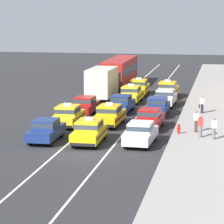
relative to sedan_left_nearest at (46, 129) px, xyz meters
The scene contains 24 objects.
ground_plane 4.55m from the sedan_left_nearest, 42.53° to the right, with size 160.00×160.00×0.00m, color #2B2B2D.
lane_stripe_left_center 17.09m from the sedan_left_nearest, 84.31° to the left, with size 0.14×80.00×0.01m, color silver.
lane_stripe_center_right 17.69m from the sedan_left_nearest, 73.93° to the left, with size 0.14×80.00×0.01m, color silver.
sidewalk_curb 15.94m from the sedan_left_nearest, 48.79° to the left, with size 4.00×90.00×0.15m, color #9E9993.
sedan_left_nearest is the anchor object (origin of this frame).
taxi_left_second 5.46m from the sedan_left_nearest, 88.48° to the left, with size 1.87×4.58×1.96m.
sedan_left_third 10.78m from the sedan_left_nearest, 88.61° to the left, with size 1.89×4.35×1.58m.
box_truck_left_fourth 19.06m from the sedan_left_nearest, 89.33° to the left, with size 2.40×7.00×3.27m.
bus_left_fifth 29.55m from the sedan_left_nearest, 89.95° to the left, with size 2.57×11.21×3.22m.
taxi_center_nearest 3.12m from the sedan_left_nearest, ahead, with size 1.87×4.58×1.96m.
taxi_center_second 7.11m from the sedan_left_nearest, 62.30° to the left, with size 1.96×4.62×1.96m.
sedan_center_third 12.74m from the sedan_left_nearest, 75.49° to the left, with size 1.90×4.36×1.58m.
taxi_center_fourth 18.16m from the sedan_left_nearest, 79.81° to the left, with size 1.93×4.60×1.96m.
taxi_center_fifth 23.25m from the sedan_left_nearest, 82.06° to the left, with size 1.85×4.57×1.96m.
sedan_right_nearest 6.65m from the sedan_left_nearest, ahead, with size 1.96×4.38×1.58m.
sedan_right_second 8.66m from the sedan_left_nearest, 40.67° to the left, with size 1.97×4.38×1.58m.
sedan_right_third 13.20m from the sedan_left_nearest, 60.51° to the left, with size 1.84×4.33×1.58m.
sedan_right_fourth 17.85m from the sedan_left_nearest, 68.07° to the left, with size 1.88×4.35×1.58m.
taxi_right_fifth 22.68m from the sedan_left_nearest, 73.68° to the left, with size 1.97×4.62×1.96m.
pedestrian_near_crosswalk 16.18m from the sedan_left_nearest, 50.63° to the left, with size 0.47×0.24×1.55m.
pedestrian_mid_block 11.08m from the sedan_left_nearest, 23.33° to the left, with size 0.36×0.24×1.65m.
pedestrian_by_storefront 11.73m from the sedan_left_nearest, 10.73° to the left, with size 0.36×0.24×1.55m.
pedestrian_trailing 10.91m from the sedan_left_nearest, 14.01° to the left, with size 0.36×0.24×1.60m.
fire_hydrant 9.66m from the sedan_left_nearest, 21.74° to the left, with size 0.36×0.22×0.73m.
Camera 1 is at (8.99, -37.06, 9.47)m, focal length 97.80 mm.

